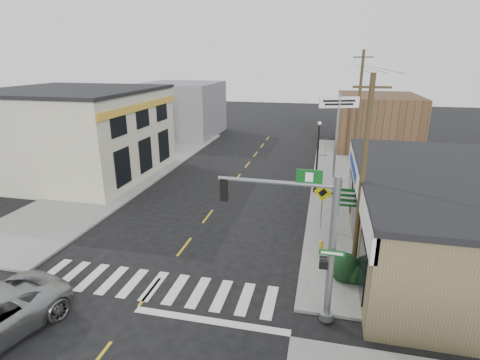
% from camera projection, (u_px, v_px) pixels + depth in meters
% --- Properties ---
extents(ground, '(140.00, 140.00, 0.00)m').
position_uv_depth(ground, '(150.00, 291.00, 15.65)').
color(ground, black).
rests_on(ground, ground).
extents(sidewalk_right, '(6.00, 38.00, 0.13)m').
position_uv_depth(sidewalk_right, '(354.00, 199.00, 25.76)').
color(sidewalk_right, gray).
rests_on(sidewalk_right, ground).
extents(sidewalk_left, '(6.00, 38.00, 0.13)m').
position_uv_depth(sidewalk_left, '(118.00, 180.00, 29.58)').
color(sidewalk_left, gray).
rests_on(sidewalk_left, ground).
extents(center_line, '(0.12, 56.00, 0.01)m').
position_uv_depth(center_line, '(208.00, 216.00, 23.06)').
color(center_line, gold).
rests_on(center_line, ground).
extents(crosswalk, '(11.00, 2.20, 0.01)m').
position_uv_depth(crosswalk, '(154.00, 286.00, 16.02)').
color(crosswalk, silver).
rests_on(crosswalk, ground).
extents(left_building, '(12.00, 12.00, 6.80)m').
position_uv_depth(left_building, '(76.00, 134.00, 30.31)').
color(left_building, beige).
rests_on(left_building, ground).
extents(bldg_distant_right, '(8.00, 10.00, 5.60)m').
position_uv_depth(bldg_distant_right, '(376.00, 121.00, 40.02)').
color(bldg_distant_right, brown).
rests_on(bldg_distant_right, ground).
extents(bldg_distant_left, '(9.00, 10.00, 6.40)m').
position_uv_depth(bldg_distant_left, '(181.00, 109.00, 46.62)').
color(bldg_distant_left, slate).
rests_on(bldg_distant_left, ground).
extents(traffic_signal_pole, '(4.49, 0.37, 5.69)m').
position_uv_depth(traffic_signal_pole, '(313.00, 234.00, 12.91)').
color(traffic_signal_pole, gray).
rests_on(traffic_signal_pole, sidewalk_right).
extents(guide_sign, '(1.58, 0.13, 2.77)m').
position_uv_depth(guide_sign, '(349.00, 203.00, 20.02)').
color(guide_sign, '#463820').
rests_on(guide_sign, sidewalk_right).
extents(fire_hydrant, '(0.20, 0.20, 0.62)m').
position_uv_depth(fire_hydrant, '(321.00, 246.00, 18.48)').
color(fire_hydrant, gold).
rests_on(fire_hydrant, sidewalk_right).
extents(ped_crossing_sign, '(1.05, 0.07, 2.69)m').
position_uv_depth(ped_crossing_sign, '(322.00, 198.00, 20.54)').
color(ped_crossing_sign, gray).
rests_on(ped_crossing_sign, sidewalk_right).
extents(lamp_post, '(0.66, 0.52, 5.08)m').
position_uv_depth(lamp_post, '(319.00, 152.00, 25.92)').
color(lamp_post, black).
rests_on(lamp_post, sidewalk_right).
extents(dance_center_sign, '(3.13, 0.20, 6.66)m').
position_uv_depth(dance_center_sign, '(338.00, 115.00, 28.67)').
color(dance_center_sign, gray).
rests_on(dance_center_sign, sidewalk_right).
extents(bare_tree, '(2.28, 2.28, 4.56)m').
position_uv_depth(bare_tree, '(397.00, 186.00, 17.17)').
color(bare_tree, black).
rests_on(bare_tree, sidewalk_right).
extents(shrub_front, '(1.33, 1.33, 0.99)m').
position_uv_depth(shrub_front, '(345.00, 268.00, 16.24)').
color(shrub_front, '#193716').
rests_on(shrub_front, sidewalk_right).
extents(shrub_back, '(1.24, 1.24, 0.93)m').
position_uv_depth(shrub_back, '(401.00, 229.00, 19.98)').
color(shrub_back, black).
rests_on(shrub_back, sidewalk_right).
extents(utility_pole_near, '(1.50, 0.23, 8.63)m').
position_uv_depth(utility_pole_near, '(363.00, 174.00, 16.03)').
color(utility_pole_near, '#473122').
rests_on(utility_pole_near, sidewalk_right).
extents(utility_pole_far, '(1.72, 0.26, 9.86)m').
position_uv_depth(utility_pole_far, '(359.00, 106.00, 33.75)').
color(utility_pole_far, '#3C2119').
rests_on(utility_pole_far, sidewalk_right).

